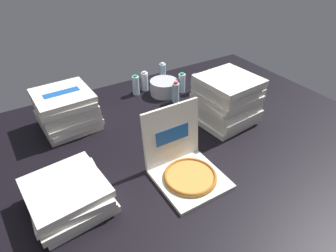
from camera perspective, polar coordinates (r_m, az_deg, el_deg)
ground_plane at (r=2.13m, az=2.32°, el=-4.30°), size 3.20×2.40×0.02m
open_pizza_box at (r=1.86m, az=3.32°, el=-7.67°), size 0.41×0.46×0.43m
pizza_stack_left_mid at (r=2.34m, az=11.49°, el=5.06°), size 0.46×0.46×0.40m
pizza_stack_right_far at (r=2.39m, az=-19.41°, el=2.99°), size 0.45×0.45×0.31m
pizza_stack_left_far at (r=1.76m, az=-18.97°, el=-12.97°), size 0.46×0.45×0.18m
ice_bucket at (r=2.78m, az=-0.79°, el=7.64°), size 0.27×0.27×0.14m
water_bottle_0 at (r=2.78m, az=-6.38°, el=8.00°), size 0.07×0.07×0.20m
water_bottle_1 at (r=2.84m, az=-4.62°, el=8.76°), size 0.07×0.07×0.20m
water_bottle_2 at (r=2.80m, az=5.26°, el=8.30°), size 0.07×0.07×0.20m
water_bottle_3 at (r=2.63m, az=1.51°, el=6.63°), size 0.07×0.07×0.20m
water_bottle_4 at (r=3.02m, az=-1.05°, el=10.55°), size 0.07×0.07×0.20m
water_bottle_5 at (r=2.81m, az=2.75°, el=8.51°), size 0.07×0.07×0.20m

